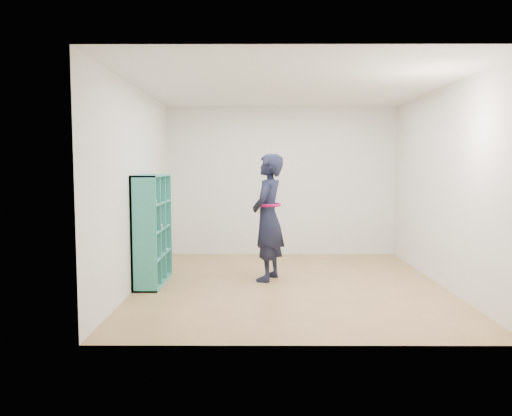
{
  "coord_description": "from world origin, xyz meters",
  "views": [
    {
      "loc": [
        -0.42,
        -6.53,
        1.6
      ],
      "look_at": [
        -0.44,
        0.3,
        1.0
      ],
      "focal_mm": 35.0,
      "sensor_mm": 36.0,
      "label": 1
    }
  ],
  "objects": [
    {
      "name": "wall_back",
      "position": [
        0.0,
        2.25,
        1.3
      ],
      "size": [
        4.0,
        0.02,
        2.6
      ],
      "primitive_type": "cube",
      "color": "white",
      "rests_on": "floor"
    },
    {
      "name": "floor",
      "position": [
        0.0,
        0.0,
        0.0
      ],
      "size": [
        4.5,
        4.5,
        0.0
      ],
      "primitive_type": "plane",
      "color": "#9B7246",
      "rests_on": "ground"
    },
    {
      "name": "wall_right",
      "position": [
        2.0,
        0.0,
        1.3
      ],
      "size": [
        0.02,
        4.5,
        2.6
      ],
      "primitive_type": "cube",
      "color": "white",
      "rests_on": "floor"
    },
    {
      "name": "person",
      "position": [
        -0.28,
        0.26,
        0.87
      ],
      "size": [
        0.6,
        0.73,
        1.74
      ],
      "rotation": [
        0.0,
        0.0,
        -1.9
      ],
      "color": "black",
      "rests_on": "floor"
    },
    {
      "name": "bookshelf",
      "position": [
        -1.86,
        0.1,
        0.71
      ],
      "size": [
        0.32,
        1.09,
        1.46
      ],
      "color": "#287E73",
      "rests_on": "floor"
    },
    {
      "name": "wall_front",
      "position": [
        0.0,
        -2.25,
        1.3
      ],
      "size": [
        4.0,
        0.02,
        2.6
      ],
      "primitive_type": "cube",
      "color": "white",
      "rests_on": "floor"
    },
    {
      "name": "smartphone",
      "position": [
        -0.39,
        0.38,
        0.98
      ],
      "size": [
        0.03,
        0.1,
        0.14
      ],
      "rotation": [
        0.24,
        0.0,
        -0.24
      ],
      "color": "silver",
      "rests_on": "person"
    },
    {
      "name": "wall_left",
      "position": [
        -2.0,
        0.0,
        1.3
      ],
      "size": [
        0.02,
        4.5,
        2.6
      ],
      "primitive_type": "cube",
      "color": "white",
      "rests_on": "floor"
    },
    {
      "name": "ceiling",
      "position": [
        0.0,
        0.0,
        2.6
      ],
      "size": [
        4.5,
        4.5,
        0.0
      ],
      "primitive_type": "plane",
      "color": "white",
      "rests_on": "wall_back"
    }
  ]
}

